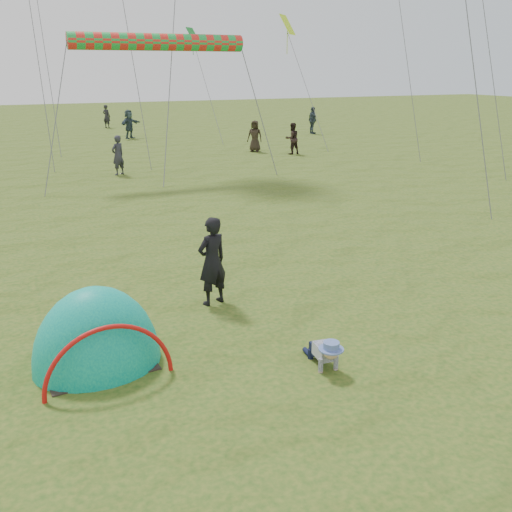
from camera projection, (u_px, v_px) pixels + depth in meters
name	position (u px, v px, depth m)	size (l,w,h in m)	color
ground	(329.00, 362.00, 8.70)	(140.00, 140.00, 0.00)	#244915
crawling_toddler	(325.00, 352.00, 8.46)	(0.47, 0.67, 0.52)	black
popup_tent	(98.00, 364.00, 8.63)	(1.91, 1.57, 2.47)	#007E7F
standing_adult	(212.00, 261.00, 10.59)	(0.62, 0.41, 1.69)	black
crowd_person_0	(118.00, 155.00, 23.58)	(0.59, 0.39, 1.63)	#2B2B35
crowd_person_1	(292.00, 139.00, 29.29)	(0.77, 0.60, 1.59)	black
crowd_person_5	(129.00, 124.00, 35.79)	(1.65, 0.53, 1.78)	#31424A
crowd_person_6	(107.00, 116.00, 42.10)	(0.61, 0.40, 1.67)	black
crowd_person_10	(255.00, 136.00, 30.20)	(0.80, 0.52, 1.63)	black
crowd_person_14	(313.00, 120.00, 38.31)	(1.04, 0.44, 1.78)	#303E49
rainbow_tube_kite	(159.00, 42.00, 21.81)	(0.64, 0.64, 6.76)	red
diamond_kite_2	(287.00, 25.00, 32.62)	(1.28, 1.28, 0.00)	#C6F417
diamond_kite_9	(193.00, 34.00, 35.53)	(0.97, 0.97, 0.00)	#18852B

